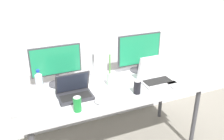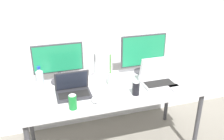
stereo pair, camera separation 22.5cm
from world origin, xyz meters
name	(u,v)px [view 1 (the left image)]	position (x,y,z in m)	size (l,w,h in m)	color
wall_back	(90,16)	(0.00, 0.59, 1.30)	(7.00, 0.08, 2.60)	silver
work_desk	(112,93)	(0.00, 0.00, 0.68)	(1.71, 0.73, 0.74)	#424247
monitor_left	(56,63)	(-0.46, 0.26, 0.96)	(0.48, 0.18, 0.39)	#38383D
monitor_center	(139,51)	(0.42, 0.24, 0.96)	(0.49, 0.18, 0.41)	#38383D
laptop_silver	(74,91)	(-0.37, -0.02, 0.79)	(0.30, 0.21, 0.22)	#2D2D33
laptop_secondary	(155,75)	(0.45, -0.04, 0.80)	(0.32, 0.25, 0.26)	#B7B7BC
keyboard_main	(186,82)	(0.70, -0.22, 0.75)	(0.39, 0.14, 0.02)	#B2B2B7
keyboard_aux	(36,108)	(-0.72, -0.10, 0.75)	(0.38, 0.15, 0.02)	#B2B2B7
mouse_by_keyboard	(98,101)	(-0.22, -0.21, 0.76)	(0.06, 0.09, 0.04)	silver
water_bottle	(39,84)	(-0.65, 0.13, 0.85)	(0.07, 0.07, 0.24)	silver
soda_can_near_keyboard	(77,104)	(-0.41, -0.26, 0.80)	(0.07, 0.07, 0.13)	#197F33
soda_can_by_laptop	(137,87)	(0.16, -0.20, 0.80)	(0.07, 0.07, 0.13)	black
bamboo_vase	(110,78)	(0.00, 0.05, 0.81)	(0.06, 0.06, 0.31)	#B2D1B7
desk_lamp	(95,56)	(-0.12, 0.13, 1.03)	(0.11, 0.18, 0.43)	#B7B7BC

